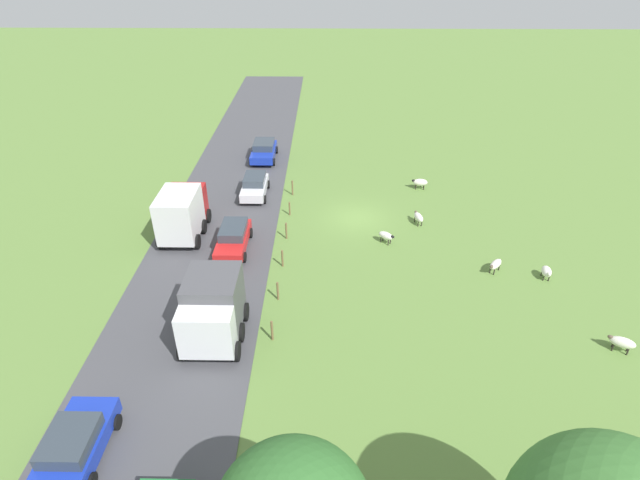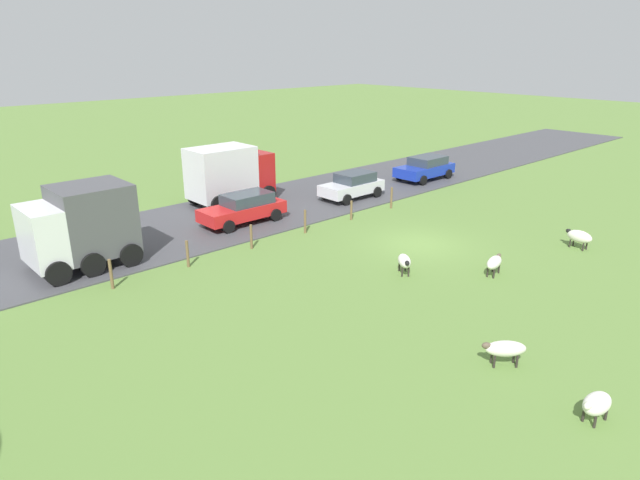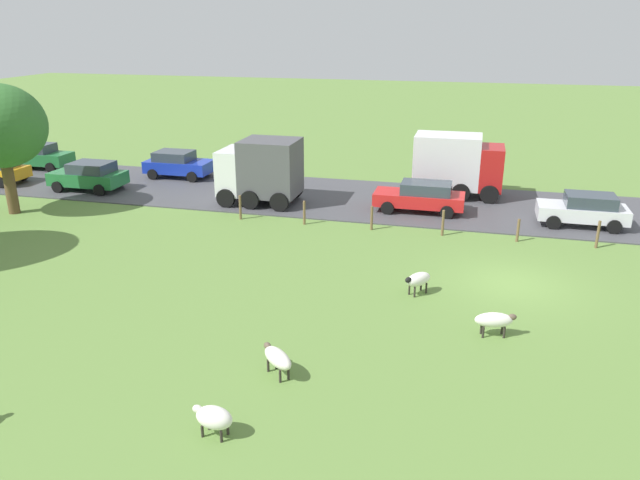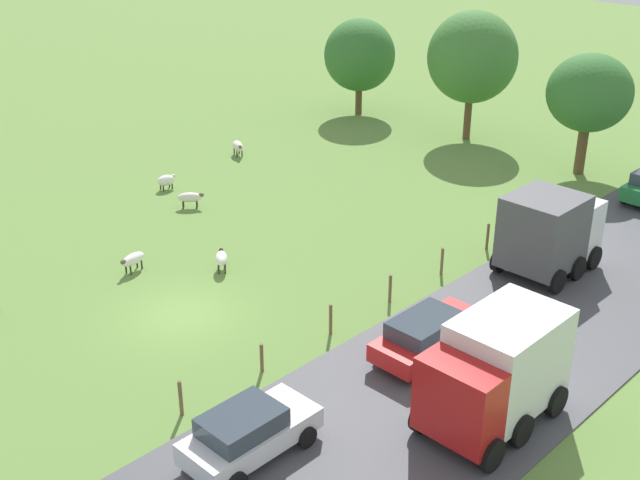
% 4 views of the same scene
% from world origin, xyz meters
% --- Properties ---
extents(ground_plane, '(160.00, 160.00, 0.00)m').
position_xyz_m(ground_plane, '(0.00, 0.00, 0.00)').
color(ground_plane, olive).
extents(road_strip, '(8.00, 80.00, 0.06)m').
position_xyz_m(road_strip, '(9.59, 0.00, 0.03)').
color(road_strip, '#47474C').
rests_on(road_strip, ground_plane).
extents(sheep_1, '(0.71, 1.30, 0.77)m').
position_xyz_m(sheep_1, '(-4.25, 0.73, 0.53)').
color(sheep_1, white).
rests_on(sheep_1, ground_plane).
extents(sheep_2, '(0.65, 1.06, 0.76)m').
position_xyz_m(sheep_2, '(-10.80, 7.07, 0.49)').
color(sheep_2, white).
rests_on(sheep_2, ground_plane).
extents(sheep_3, '(1.30, 0.98, 0.82)m').
position_xyz_m(sheep_3, '(-12.24, 13.03, 0.56)').
color(sheep_3, silver).
rests_on(sheep_3, ground_plane).
extents(sheep_4, '(1.12, 1.03, 0.79)m').
position_xyz_m(sheep_4, '(-1.76, 3.29, 0.55)').
color(sheep_4, white).
rests_on(sheep_4, ground_plane).
extents(sheep_5, '(1.13, 1.19, 0.77)m').
position_xyz_m(sheep_5, '(-7.98, 6.44, 0.53)').
color(sheep_5, silver).
rests_on(sheep_5, ground_plane).
extents(tree_0, '(5.21, 5.21, 7.55)m').
position_xyz_m(tree_0, '(-4.83, 24.67, 4.89)').
color(tree_0, brown).
rests_on(tree_0, ground_plane).
extents(tree_1, '(4.56, 4.56, 6.18)m').
position_xyz_m(tree_1, '(-13.01, 24.08, 3.87)').
color(tree_1, brown).
rests_on(tree_1, ground_plane).
extents(tree_2, '(4.36, 4.36, 6.38)m').
position_xyz_m(tree_2, '(2.94, 23.94, 4.34)').
color(tree_2, brown).
rests_on(tree_2, ground_plane).
extents(fence_post_0, '(0.12, 0.12, 1.21)m').
position_xyz_m(fence_post_0, '(4.80, -3.62, 0.60)').
color(fence_post_0, brown).
rests_on(fence_post_0, ground_plane).
extents(fence_post_1, '(0.12, 0.12, 1.03)m').
position_xyz_m(fence_post_1, '(4.80, -0.39, 0.52)').
color(fence_post_1, brown).
rests_on(fence_post_1, ground_plane).
extents(fence_post_2, '(0.12, 0.12, 1.18)m').
position_xyz_m(fence_post_2, '(4.80, 2.83, 0.59)').
color(fence_post_2, brown).
rests_on(fence_post_2, ground_plane).
extents(fence_post_3, '(0.12, 0.12, 1.13)m').
position_xyz_m(fence_post_3, '(4.80, 6.06, 0.57)').
color(fence_post_3, brown).
rests_on(fence_post_3, ground_plane).
extents(fence_post_4, '(0.12, 0.12, 1.15)m').
position_xyz_m(fence_post_4, '(4.80, 9.29, 0.58)').
color(fence_post_4, brown).
rests_on(fence_post_4, ground_plane).
extents(fence_post_5, '(0.12, 0.12, 1.19)m').
position_xyz_m(fence_post_5, '(4.80, 12.52, 0.60)').
color(fence_post_5, brown).
rests_on(fence_post_5, ground_plane).
extents(truck_0, '(2.88, 4.06, 3.35)m').
position_xyz_m(truck_0, '(7.65, 12.41, 1.83)').
color(truck_0, white).
rests_on(truck_0, road_strip).
extents(truck_1, '(2.66, 4.70, 3.31)m').
position_xyz_m(truck_1, '(11.62, 2.61, 1.83)').
color(truck_1, '#B21919').
rests_on(truck_1, road_strip).
extents(car_3, '(1.98, 4.47, 1.51)m').
position_xyz_m(car_3, '(8.09, 4.14, 0.85)').
color(car_3, red).
rests_on(car_3, road_strip).
extents(car_4, '(1.97, 3.98, 1.52)m').
position_xyz_m(car_4, '(7.69, -3.45, 0.85)').
color(car_4, silver).
rests_on(car_4, road_strip).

